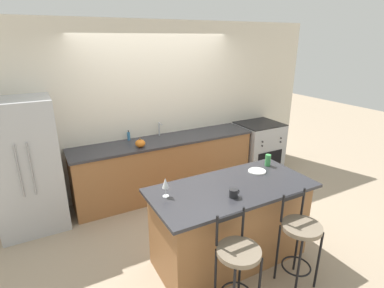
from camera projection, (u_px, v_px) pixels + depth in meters
The scene contains 15 objects.
ground_plane at pixel (176, 201), 4.73m from camera, with size 18.00×18.00×0.00m, color tan.
wall_back at pixel (156, 109), 4.85m from camera, with size 6.00×0.07×2.70m.
back_counter at pixel (165, 166), 4.88m from camera, with size 2.94×0.67×0.93m.
sink_faucet at pixel (159, 127), 4.84m from camera, with size 0.02×0.13×0.22m.
kitchen_island at pixel (230, 223), 3.37m from camera, with size 1.80×0.86×0.93m.
refrigerator at pixel (26, 167), 3.83m from camera, with size 0.80×0.70×1.76m.
oven_range at pixel (258, 147), 5.68m from camera, with size 0.77×0.71×0.95m.
bar_stool_near at pixel (238, 262), 2.63m from camera, with size 0.39×0.39×1.01m.
bar_stool_far at pixel (300, 236), 2.97m from camera, with size 0.39×0.39×1.01m.
dinner_plate at pixel (257, 171), 3.57m from camera, with size 0.21×0.21×0.02m.
wine_glass at pixel (165, 183), 2.97m from camera, with size 0.07×0.07×0.20m.
coffee_mug at pixel (234, 193), 2.99m from camera, with size 0.12×0.09×0.09m.
tumbler_cup at pixel (268, 160), 3.72m from camera, with size 0.07×0.07×0.15m.
pumpkin_decoration at pixel (140, 143), 4.36m from camera, with size 0.15×0.15×0.14m.
soap_bottle at pixel (129, 136), 4.66m from camera, with size 0.05×0.05×0.16m.
Camera 1 is at (-1.75, -3.78, 2.44)m, focal length 28.00 mm.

